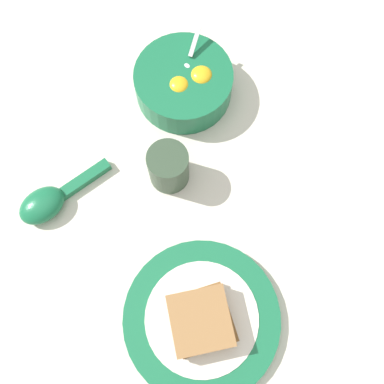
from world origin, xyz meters
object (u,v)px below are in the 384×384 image
toast_sandwich (201,320)px  soup_spoon (49,201)px  toast_plate (202,319)px  egg_bowl (184,83)px  drinking_cup (168,167)px

toast_sandwich → soup_spoon: size_ratio=0.72×
toast_plate → egg_bowl: bearing=135.3°
egg_bowl → soup_spoon: bearing=-95.0°
soup_spoon → drinking_cup: (0.11, 0.16, 0.02)m
egg_bowl → drinking_cup: 0.16m
soup_spoon → toast_plate: bearing=4.7°
toast_sandwich → soup_spoon: 0.30m
egg_bowl → toast_sandwich: 0.38m
egg_bowl → soup_spoon: 0.29m
egg_bowl → toast_plate: 0.38m
toast_sandwich → drinking_cup: 0.23m
egg_bowl → toast_plate: egg_bowl is taller
drinking_cup → soup_spoon: bearing=-124.4°
toast_sandwich → soup_spoon: (-0.30, -0.02, -0.02)m
toast_plate → drinking_cup: (-0.19, 0.14, 0.03)m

